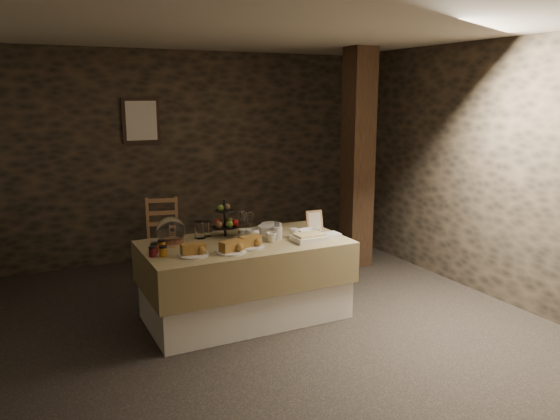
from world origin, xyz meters
name	(u,v)px	position (x,y,z in m)	size (l,w,h in m)	color
ground_plane	(229,330)	(0.00, 0.00, 0.00)	(5.50, 5.00, 0.01)	black
room_shell	(225,156)	(0.00, 0.00, 1.56)	(5.52, 5.02, 2.60)	black
buffet_table	(245,274)	(0.25, 0.21, 0.42)	(1.86, 0.99, 0.74)	silver
chair	(162,238)	(-0.07, 2.00, 0.38)	(0.48, 0.47, 0.67)	#9C653E
timber_column	(358,160)	(2.10, 1.13, 1.30)	(0.30, 0.30, 2.60)	black
framed_picture	(141,121)	(-0.15, 2.47, 1.75)	(0.45, 0.04, 0.55)	black
plate_stack_a	(268,231)	(0.52, 0.30, 0.79)	(0.19, 0.19, 0.10)	silver
plate_stack_b	(271,228)	(0.63, 0.43, 0.78)	(0.20, 0.20, 0.09)	silver
cutlery_holder	(277,233)	(0.56, 0.16, 0.80)	(0.10, 0.10, 0.12)	silver
cup_a	(252,235)	(0.33, 0.23, 0.79)	(0.13, 0.13, 0.10)	silver
cup_b	(271,237)	(0.47, 0.09, 0.78)	(0.09, 0.09, 0.09)	silver
mug_c	(245,234)	(0.28, 0.28, 0.78)	(0.09, 0.09, 0.10)	silver
mug_d	(294,233)	(0.72, 0.13, 0.78)	(0.08, 0.08, 0.09)	silver
bowl	(310,232)	(0.91, 0.16, 0.76)	(0.21, 0.21, 0.05)	silver
cake_dome	(171,232)	(-0.37, 0.44, 0.84)	(0.26, 0.26, 0.26)	#9C653E
fruit_stand	(226,222)	(0.16, 0.47, 0.87)	(0.25, 0.25, 0.35)	black
bread_platter_left	(193,251)	(-0.31, -0.01, 0.78)	(0.26, 0.26, 0.11)	silver
bread_platter_center	(231,248)	(0.01, -0.06, 0.78)	(0.26, 0.26, 0.11)	silver
bread_platter_right	(250,243)	(0.22, 0.02, 0.78)	(0.26, 0.26, 0.11)	silver
jam_jars	(158,250)	(-0.56, 0.17, 0.77)	(0.18, 0.26, 0.07)	maroon
tart_dish	(309,237)	(0.79, -0.03, 0.77)	(0.30, 0.22, 0.07)	silver
square_dish	(331,235)	(1.04, -0.02, 0.76)	(0.14, 0.14, 0.04)	silver
menu_frame	(315,221)	(1.04, 0.30, 0.83)	(0.17, 0.02, 0.22)	#9C653E
storage_jar_a	(200,230)	(-0.08, 0.51, 0.82)	(0.10, 0.10, 0.16)	white
storage_jar_b	(207,229)	(0.01, 0.56, 0.81)	(0.09, 0.09, 0.14)	white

